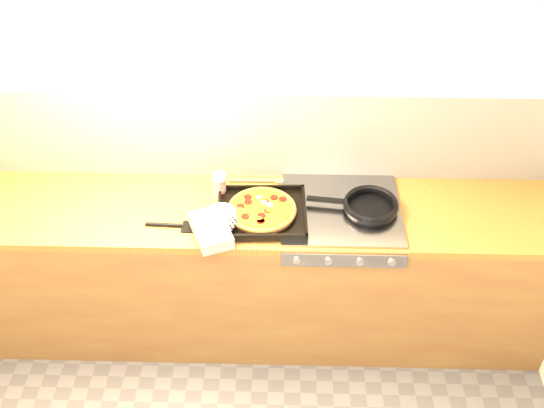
{
  "coord_description": "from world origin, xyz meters",
  "views": [
    {
      "loc": [
        0.16,
        -1.36,
        3.0
      ],
      "look_at": [
        0.1,
        1.08,
        0.95
      ],
      "focal_mm": 42.0,
      "sensor_mm": 36.0,
      "label": 1
    }
  ],
  "objects_px": {
    "frying_pan": "(369,206)",
    "tomato_can": "(219,187)",
    "pizza_on_tray": "(248,215)",
    "juice_glass": "(220,182)"
  },
  "relations": [
    {
      "from": "pizza_on_tray",
      "to": "juice_glass",
      "type": "bearing_deg",
      "value": 123.72
    },
    {
      "from": "pizza_on_tray",
      "to": "frying_pan",
      "type": "xyz_separation_m",
      "value": [
        0.61,
        0.09,
        -0.01
      ]
    },
    {
      "from": "frying_pan",
      "to": "tomato_can",
      "type": "height_order",
      "value": "tomato_can"
    },
    {
      "from": "pizza_on_tray",
      "to": "juice_glass",
      "type": "xyz_separation_m",
      "value": [
        -0.16,
        0.24,
        0.01
      ]
    },
    {
      "from": "tomato_can",
      "to": "juice_glass",
      "type": "xyz_separation_m",
      "value": [
        0.0,
        0.03,
        0.01
      ]
    },
    {
      "from": "pizza_on_tray",
      "to": "frying_pan",
      "type": "relative_size",
      "value": 1.23
    },
    {
      "from": "pizza_on_tray",
      "to": "tomato_can",
      "type": "distance_m",
      "value": 0.26
    },
    {
      "from": "pizza_on_tray",
      "to": "juice_glass",
      "type": "distance_m",
      "value": 0.29
    },
    {
      "from": "pizza_on_tray",
      "to": "juice_glass",
      "type": "relative_size",
      "value": 5.16
    },
    {
      "from": "pizza_on_tray",
      "to": "juice_glass",
      "type": "height_order",
      "value": "juice_glass"
    }
  ]
}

